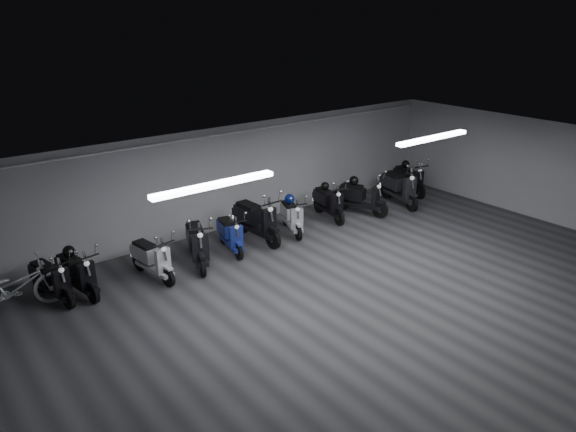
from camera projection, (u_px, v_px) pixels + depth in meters
floor at (369, 294)px, 11.34m from camera, size 14.00×10.00×0.01m
ceiling at (376, 165)px, 10.34m from camera, size 14.00×10.00×0.01m
back_wall at (237, 176)px, 14.53m from camera, size 14.00×0.01×2.80m
right_wall at (549, 172)px, 14.86m from camera, size 0.01×10.00×2.80m
fluor_strip_left at (215, 185)px, 9.37m from camera, size 2.40×0.18×0.08m
fluor_strip_right at (433, 138)px, 12.82m from camera, size 2.40×0.18×0.08m
conduit at (237, 132)px, 14.03m from camera, size 13.60×0.05×0.05m
scooter_0 at (50, 274)px, 10.88m from camera, size 0.91×1.71×1.22m
scooter_1 at (76, 267)px, 11.12m from camera, size 0.85×1.76×1.25m
scooter_2 at (152, 253)px, 11.79m from camera, size 0.80×1.73×1.24m
scooter_3 at (197, 237)px, 12.42m from camera, size 1.23×1.96×1.39m
scooter_4 at (230, 229)px, 13.13m from camera, size 0.85×1.68×1.20m
scooter_5 at (256, 214)px, 13.71m from camera, size 0.76×2.03×1.49m
scooter_6 at (292, 211)px, 14.27m from camera, size 1.07×1.70×1.20m
scooter_7 at (329, 197)px, 15.22m from camera, size 0.90×1.79×1.28m
scooter_8 at (361, 192)px, 15.56m from camera, size 1.20×1.92×1.36m
scooter_9 at (400, 182)px, 16.30m from camera, size 1.11×2.07×1.47m
bicycle at (13, 283)px, 10.44m from camera, size 1.99×0.73×1.28m
scooter_10 at (410, 174)px, 17.31m from camera, size 0.96×1.84×1.30m
helmet_0 at (325, 186)px, 15.32m from camera, size 0.24×0.24×0.24m
helmet_1 at (289, 199)px, 14.37m from camera, size 0.26×0.26×0.26m
helmet_2 at (406, 164)px, 17.41m from camera, size 0.25×0.25×0.25m
helmet_3 at (354, 181)px, 15.58m from camera, size 0.27×0.27×0.27m
helmet_4 at (69, 251)px, 11.17m from camera, size 0.26×0.26×0.26m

